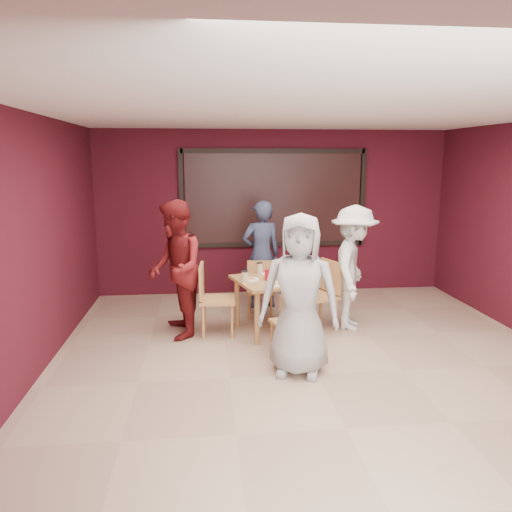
{
  "coord_description": "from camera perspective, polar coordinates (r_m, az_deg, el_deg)",
  "views": [
    {
      "loc": [
        -1.2,
        -5.0,
        2.32
      ],
      "look_at": [
        -0.52,
        1.41,
        1.05
      ],
      "focal_mm": 35.0,
      "sensor_mm": 36.0,
      "label": 1
    }
  ],
  "objects": [
    {
      "name": "chair_right",
      "position": [
        6.88,
        7.58,
        -3.98
      ],
      "size": [
        0.59,
        0.59,
        0.95
      ],
      "color": "tan",
      "rests_on": "floor"
    },
    {
      "name": "dining_table",
      "position": [
        6.68,
        1.88,
        -3.39
      ],
      "size": [
        1.15,
        1.15,
        0.89
      ],
      "color": "#AF8648",
      "rests_on": "floor"
    },
    {
      "name": "diner_back",
      "position": [
        7.78,
        0.61,
        0.17
      ],
      "size": [
        0.67,
        0.5,
        1.69
      ],
      "primitive_type": "imported",
      "rotation": [
        0.0,
        0.0,
        3.31
      ],
      "color": "#313957",
      "rests_on": "floor"
    },
    {
      "name": "diner_left",
      "position": [
        6.56,
        -9.19,
        -1.52
      ],
      "size": [
        0.79,
        0.96,
        1.8
      ],
      "primitive_type": "imported",
      "rotation": [
        0.0,
        0.0,
        -1.44
      ],
      "color": "maroon",
      "rests_on": "floor"
    },
    {
      "name": "diner_right",
      "position": [
        6.93,
        11.07,
        -1.32
      ],
      "size": [
        0.98,
        1.25,
        1.7
      ],
      "primitive_type": "imported",
      "rotation": [
        0.0,
        0.0,
        1.21
      ],
      "color": "silver",
      "rests_on": "floor"
    },
    {
      "name": "diner_front",
      "position": [
        5.36,
        4.97,
        -4.48
      ],
      "size": [
        0.99,
        0.78,
        1.76
      ],
      "primitive_type": "imported",
      "rotation": [
        0.0,
        0.0,
        -0.29
      ],
      "color": "#A8A8A8",
      "rests_on": "floor"
    },
    {
      "name": "chair_back",
      "position": [
        7.41,
        0.51,
        -3.41
      ],
      "size": [
        0.44,
        0.44,
        0.82
      ],
      "color": "tan",
      "rests_on": "floor"
    },
    {
      "name": "chair_left",
      "position": [
        6.65,
        -5.12,
        -4.45
      ],
      "size": [
        0.49,
        0.49,
        0.96
      ],
      "color": "tan",
      "rests_on": "floor"
    },
    {
      "name": "floor",
      "position": [
        5.64,
        6.99,
        -13.26
      ],
      "size": [
        7.0,
        7.0,
        0.0
      ],
      "primitive_type": "plane",
      "color": "tan",
      "rests_on": "ground"
    },
    {
      "name": "chair_front",
      "position": [
        5.95,
        4.02,
        -7.3
      ],
      "size": [
        0.46,
        0.46,
        0.78
      ],
      "color": "tan",
      "rests_on": "floor"
    },
    {
      "name": "window_blinds",
      "position": [
        8.56,
        2.04,
        6.61
      ],
      "size": [
        3.0,
        0.02,
        1.5
      ],
      "primitive_type": "cube",
      "color": "black"
    }
  ]
}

